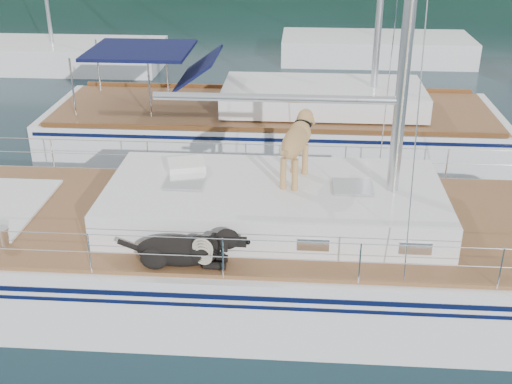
{
  "coord_description": "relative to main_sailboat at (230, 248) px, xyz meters",
  "views": [
    {
      "loc": [
        1.16,
        -9.01,
        5.92
      ],
      "look_at": [
        0.5,
        0.2,
        1.6
      ],
      "focal_mm": 45.0,
      "sensor_mm": 36.0,
      "label": 1
    }
  ],
  "objects": [
    {
      "name": "bg_boat_west",
      "position": [
        -8.1,
        14.0,
        -0.24
      ],
      "size": [
        8.0,
        3.0,
        11.65
      ],
      "color": "white",
      "rests_on": "ground"
    },
    {
      "name": "main_sailboat",
      "position": [
        0.0,
        0.0,
        0.0
      ],
      "size": [
        12.0,
        3.8,
        14.01
      ],
      "color": "white",
      "rests_on": "ground"
    },
    {
      "name": "bg_boat_center",
      "position": [
        3.9,
        16.0,
        -0.23
      ],
      "size": [
        7.2,
        3.0,
        11.65
      ],
      "color": "white",
      "rests_on": "ground"
    },
    {
      "name": "ground",
      "position": [
        -0.1,
        0.0,
        -0.68
      ],
      "size": [
        120.0,
        120.0,
        0.0
      ],
      "primitive_type": "plane",
      "color": "black",
      "rests_on": "ground"
    },
    {
      "name": "neighbor_sailboat",
      "position": [
        0.51,
        6.09,
        -0.06
      ],
      "size": [
        11.0,
        3.5,
        13.3
      ],
      "color": "white",
      "rests_on": "ground"
    }
  ]
}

